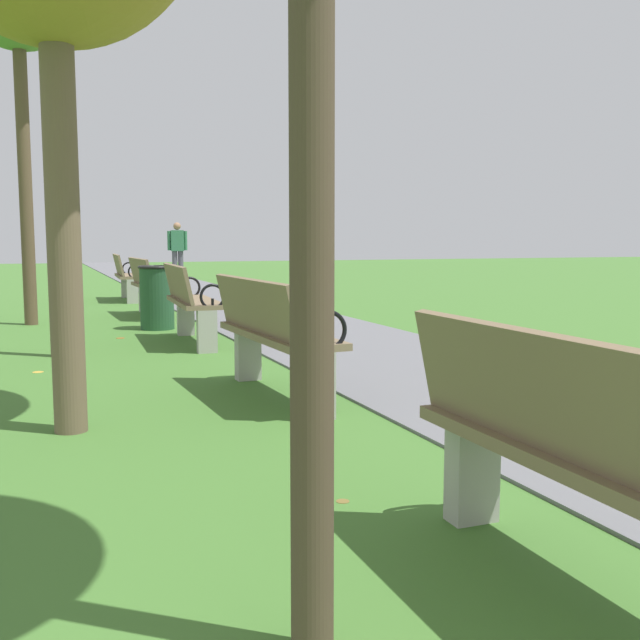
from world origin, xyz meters
name	(u,v)px	position (x,y,z in m)	size (l,w,h in m)	color
paved_walkway	(188,290)	(1.13, 18.00, 0.01)	(2.25, 44.00, 0.02)	slate
park_bench_2	(588,459)	(-0.50, 3.07, 0.49)	(0.48, 1.60, 0.90)	#7A664C
park_bench_3	(272,334)	(-0.50, 6.40, 0.49)	(0.54, 1.62, 0.90)	#7A664C
park_bench_4	(190,301)	(-0.50, 9.47, 0.49)	(0.54, 1.62, 0.90)	#7A664C
park_bench_5	(150,285)	(-0.50, 12.60, 0.49)	(0.52, 1.61, 0.90)	#7A664C
park_bench_6	(126,276)	(-0.50, 15.78, 0.49)	(0.53, 1.62, 0.90)	#7A664C
pedestrian_walking	(177,249)	(1.46, 21.07, 0.93)	(0.53, 0.26, 1.62)	#4C4C56
trash_bin	(157,297)	(-0.65, 10.97, 0.42)	(0.48, 0.48, 0.84)	#234C2D
scattered_leaves	(263,344)	(0.21, 9.02, 0.01)	(4.36, 18.36, 0.02)	brown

